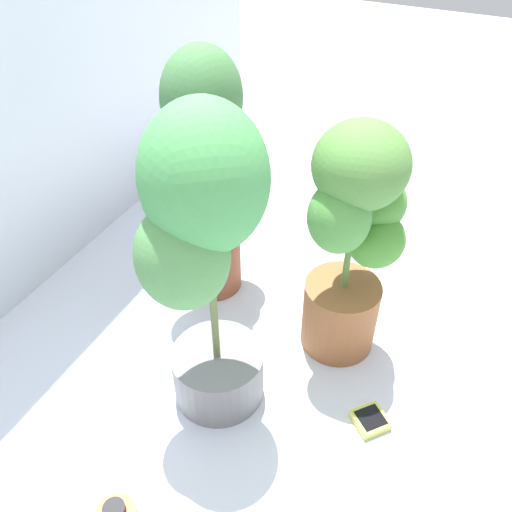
% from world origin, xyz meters
% --- Properties ---
extents(ground_plane, '(8.00, 8.00, 0.00)m').
position_xyz_m(ground_plane, '(0.00, 0.00, 0.00)').
color(ground_plane, silver).
rests_on(ground_plane, ground).
extents(potted_plant_back_right, '(0.38, 0.28, 0.79)m').
position_xyz_m(potted_plant_back_right, '(0.36, 0.32, 0.47)').
color(potted_plant_back_right, brown).
rests_on(potted_plant_back_right, ground).
extents(potted_plant_center, '(0.37, 0.36, 0.83)m').
position_xyz_m(potted_plant_center, '(-0.03, 0.11, 0.50)').
color(potted_plant_center, slate).
rests_on(potted_plant_center, ground).
extents(potted_plant_front_right, '(0.35, 0.30, 0.70)m').
position_xyz_m(potted_plant_front_right, '(0.30, -0.12, 0.39)').
color(potted_plant_front_right, '#955931').
rests_on(potted_plant_front_right, ground).
extents(hygrometer_box, '(0.11, 0.11, 0.03)m').
position_xyz_m(hygrometer_box, '(0.06, -0.29, 0.01)').
color(hygrometer_box, '#C7C74D').
rests_on(hygrometer_box, ground).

